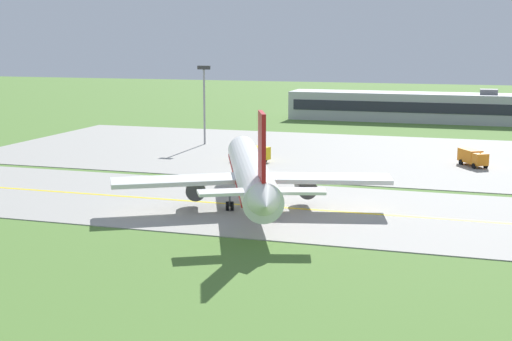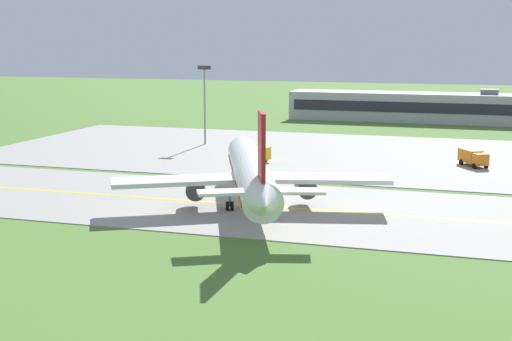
% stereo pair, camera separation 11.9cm
% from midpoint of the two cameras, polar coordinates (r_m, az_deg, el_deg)
% --- Properties ---
extents(ground_plane, '(500.00, 500.00, 0.00)m').
position_cam_midpoint_polar(ground_plane, '(86.36, 0.57, -2.87)').
color(ground_plane, '#517A33').
extents(taxiway_strip, '(240.00, 28.00, 0.10)m').
position_cam_midpoint_polar(taxiway_strip, '(86.35, 0.57, -2.83)').
color(taxiway_strip, '#9E9B93').
rests_on(taxiway_strip, ground).
extents(apron_pad, '(140.00, 52.00, 0.10)m').
position_cam_midpoint_polar(apron_pad, '(124.89, 10.59, 1.06)').
color(apron_pad, '#9E9B93').
rests_on(apron_pad, ground).
extents(taxiway_centreline, '(220.00, 0.60, 0.01)m').
position_cam_midpoint_polar(taxiway_centreline, '(86.34, 0.57, -2.80)').
color(taxiway_centreline, yellow).
rests_on(taxiway_centreline, taxiway_strip).
extents(airplane_lead, '(31.34, 38.00, 12.70)m').
position_cam_midpoint_polar(airplane_lead, '(85.28, -0.42, -0.20)').
color(airplane_lead, white).
rests_on(airplane_lead, ground).
extents(service_truck_fuel, '(6.34, 4.04, 2.60)m').
position_cam_midpoint_polar(service_truck_fuel, '(117.48, -0.31, 1.40)').
color(service_truck_fuel, yellow).
rests_on(service_truck_fuel, ground).
extents(service_truck_catering, '(4.84, 6.20, 2.60)m').
position_cam_midpoint_polar(service_truck_catering, '(118.18, 16.52, 1.03)').
color(service_truck_catering, orange).
rests_on(service_truck_catering, ground).
extents(terminal_building, '(66.95, 10.54, 8.03)m').
position_cam_midpoint_polar(terminal_building, '(179.90, 13.36, 4.81)').
color(terminal_building, '#B2B2B7').
rests_on(terminal_building, ground).
extents(apron_light_mast, '(2.40, 0.50, 14.70)m').
position_cam_midpoint_polar(apron_light_mast, '(136.60, -4.09, 5.91)').
color(apron_light_mast, gray).
rests_on(apron_light_mast, ground).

